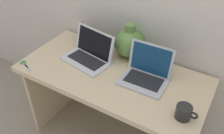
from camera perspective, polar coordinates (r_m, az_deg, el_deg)
The scene contains 7 objects.
desk at distance 1.81m, azimuth 0.00°, elevation -5.54°, with size 1.32×0.62×0.74m.
laptop_left at distance 1.81m, azimuth -5.11°, elevation 3.38°, with size 0.39×0.28×0.22m.
laptop_right at distance 1.63m, azimuth 8.11°, elevation -0.95°, with size 0.31×0.24×0.23m.
green_vase at distance 1.82m, azimuth 4.07°, elevation 5.68°, with size 0.23×0.23×0.26m.
coffee_mug at distance 1.44m, azimuth 16.36°, elevation -10.06°, with size 0.13×0.09×0.08m.
pen_cup at distance 2.01m, azimuth -6.87°, elevation 7.27°, with size 0.07×0.07×0.19m.
scissors at distance 1.88m, azimuth -19.64°, elevation 0.60°, with size 0.15×0.08×0.01m.
Camera 1 is at (0.68, -1.14, 1.81)m, focal length 39.33 mm.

